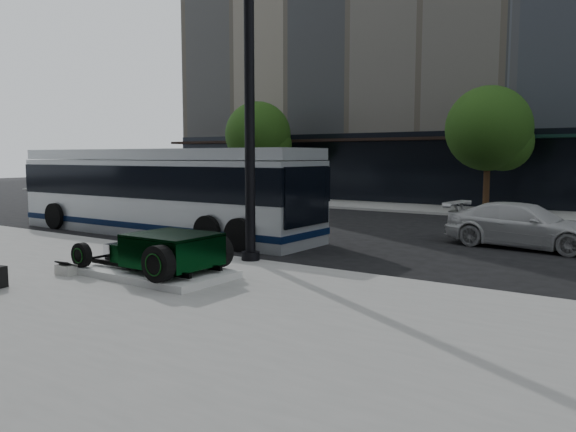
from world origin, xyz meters
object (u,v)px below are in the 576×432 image
Objects in this scene: hot_rod at (165,251)px; white_sedan at (524,226)px; lamppost at (249,103)px; transit_bus at (160,191)px.

white_sedan is at bearing 60.21° from hot_rod.
lamppost is 1.84× the size of white_sedan.
hot_rod is at bearing -42.27° from transit_bus.
hot_rod is at bearing 156.65° from white_sedan.
white_sedan is (5.28, 9.22, -0.04)m from hot_rod.
transit_bus is 11.78m from white_sedan.
white_sedan reaches higher than hot_rod.
lamppost is 7.04m from transit_bus.
hot_rod is 4.20m from lamppost.
white_sedan is at bearing 52.66° from lamppost.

